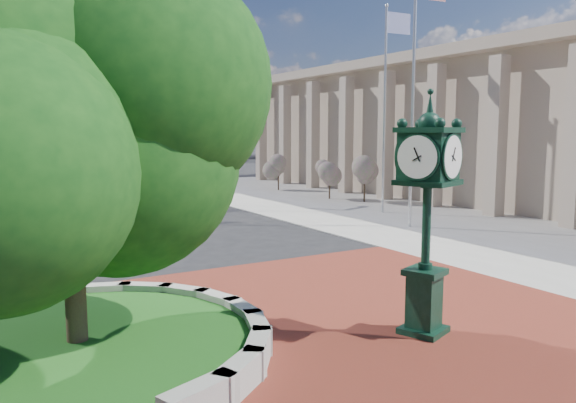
{
  "coord_description": "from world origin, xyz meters",
  "views": [
    {
      "loc": [
        -6.62,
        -10.06,
        4.03
      ],
      "look_at": [
        0.18,
        1.5,
        2.37
      ],
      "focal_mm": 35.0,
      "sensor_mm": 36.0,
      "label": 1
    }
  ],
  "objects_px": {
    "flagpole_b": "(385,108)",
    "flagpole_a": "(413,94)",
    "post_clock": "(427,205)",
    "street_lamp_near": "(128,104)",
    "parked_car": "(49,171)",
    "street_lamp_far": "(44,121)"
  },
  "relations": [
    {
      "from": "flagpole_b",
      "to": "flagpole_a",
      "type": "bearing_deg",
      "value": -114.49
    },
    {
      "from": "post_clock",
      "to": "street_lamp_near",
      "type": "xyz_separation_m",
      "value": [
        0.98,
        25.52,
        3.06
      ]
    },
    {
      "from": "flagpole_b",
      "to": "parked_car",
      "type": "bearing_deg",
      "value": 112.22
    },
    {
      "from": "street_lamp_far",
      "to": "post_clock",
      "type": "bearing_deg",
      "value": -88.88
    },
    {
      "from": "flagpole_a",
      "to": "street_lamp_near",
      "type": "bearing_deg",
      "value": 115.91
    },
    {
      "from": "post_clock",
      "to": "flagpole_a",
      "type": "xyz_separation_m",
      "value": [
        8.63,
        9.78,
        2.97
      ]
    },
    {
      "from": "parked_car",
      "to": "flagpole_b",
      "type": "bearing_deg",
      "value": -48.05
    },
    {
      "from": "flagpole_b",
      "to": "street_lamp_near",
      "type": "xyz_separation_m",
      "value": [
        -9.42,
        11.86,
        0.47
      ]
    },
    {
      "from": "parked_car",
      "to": "flagpole_a",
      "type": "distance_m",
      "value": 34.42
    },
    {
      "from": "post_clock",
      "to": "street_lamp_near",
      "type": "distance_m",
      "value": 25.72
    },
    {
      "from": "flagpole_a",
      "to": "flagpole_b",
      "type": "relative_size",
      "value": 1.07
    },
    {
      "from": "street_lamp_near",
      "to": "post_clock",
      "type": "bearing_deg",
      "value": -92.19
    },
    {
      "from": "street_lamp_far",
      "to": "parked_car",
      "type": "bearing_deg",
      "value": -94.82
    },
    {
      "from": "flagpole_a",
      "to": "street_lamp_far",
      "type": "xyz_separation_m",
      "value": [
        -9.55,
        37.45,
        -0.59
      ]
    },
    {
      "from": "parked_car",
      "to": "flagpole_b",
      "type": "distance_m",
      "value": 31.33
    },
    {
      "from": "parked_car",
      "to": "flagpole_a",
      "type": "xyz_separation_m",
      "value": [
        9.96,
        -32.6,
        4.8
      ]
    },
    {
      "from": "flagpole_a",
      "to": "parked_car",
      "type": "bearing_deg",
      "value": 106.98
    },
    {
      "from": "street_lamp_far",
      "to": "flagpole_b",
      "type": "bearing_deg",
      "value": -71.36
    },
    {
      "from": "parked_car",
      "to": "flagpole_a",
      "type": "bearing_deg",
      "value": -53.29
    },
    {
      "from": "flagpole_b",
      "to": "post_clock",
      "type": "bearing_deg",
      "value": -127.27
    },
    {
      "from": "street_lamp_near",
      "to": "street_lamp_far",
      "type": "height_order",
      "value": "street_lamp_near"
    },
    {
      "from": "parked_car",
      "to": "street_lamp_far",
      "type": "bearing_deg",
      "value": 104.91
    }
  ]
}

